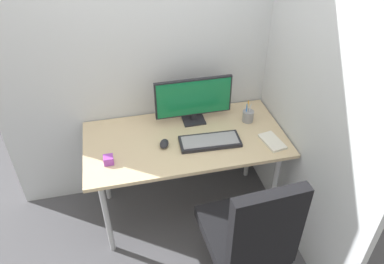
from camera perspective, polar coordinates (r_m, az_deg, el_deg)
ground_plane at (r=3.13m, az=-0.89°, el=-11.53°), size 8.00×8.00×0.00m
wall_back at (r=2.64m, az=-3.10°, el=15.90°), size 2.58×0.04×2.80m
wall_side_right at (r=2.40m, az=17.62°, el=12.03°), size 0.04×1.88×2.80m
desk at (r=2.67m, az=-1.03°, el=-2.05°), size 1.42×0.72×0.73m
office_chair at (r=2.24m, az=8.84°, el=-15.53°), size 0.58×0.60×1.08m
monitor at (r=2.70m, az=0.24°, el=5.13°), size 0.57×0.13×0.35m
keyboard at (r=2.58m, az=2.77°, el=-1.46°), size 0.43×0.20×0.03m
mouse at (r=2.56m, az=-4.28°, el=-1.80°), size 0.09×0.11×0.04m
pen_holder at (r=2.81m, az=8.59°, el=2.47°), size 0.08×0.08×0.17m
notebook at (r=2.65m, az=12.23°, el=-1.44°), size 0.14×0.22×0.02m
desk_clamp_accessory at (r=2.47m, az=-12.70°, el=-4.19°), size 0.06×0.06×0.05m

